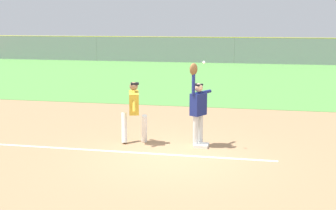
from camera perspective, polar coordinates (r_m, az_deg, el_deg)
ground_plane at (r=11.32m, az=0.97°, el=-6.56°), size 76.47×76.47×0.00m
outfield_grass at (r=26.85m, az=7.26°, el=3.48°), size 46.42×18.81×0.01m
chalk_foul_line at (r=12.47m, az=-14.89°, el=-5.27°), size 12.00×0.11×0.01m
first_base at (r=12.15m, az=4.31°, el=-5.17°), size 0.39×0.39×0.08m
fielder at (r=12.01m, az=3.85°, el=-0.06°), size 0.55×0.83×2.28m
runner at (r=12.30m, az=-4.38°, el=-0.39°), size 0.85×0.83×1.72m
baseball at (r=11.62m, az=4.62°, el=5.47°), size 0.07×0.07×0.07m
outfield_fence at (r=36.10m, az=8.47°, el=6.96°), size 46.50×0.08×2.09m
parked_car_red at (r=39.37m, az=-0.27°, el=6.84°), size 4.50×2.31×1.25m
parked_car_green at (r=38.81m, az=7.56°, el=6.69°), size 4.47×2.25×1.25m
parked_car_white at (r=38.63m, az=15.70°, el=6.37°), size 4.43×2.17×1.25m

